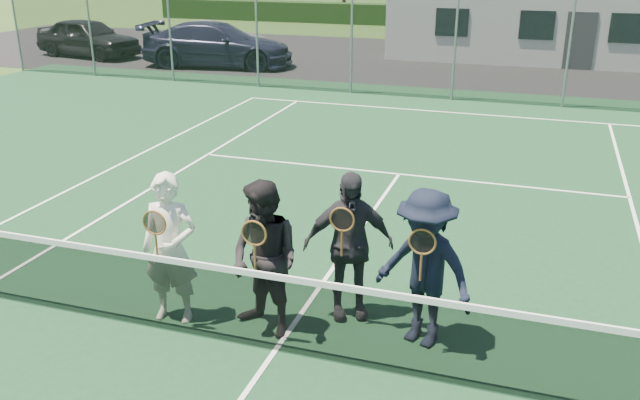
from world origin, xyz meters
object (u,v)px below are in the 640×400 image
(player_a, at_px, (170,249))
(player_b, at_px, (265,260))
(car_a, at_px, (88,37))
(tennis_net, at_px, (274,309))
(player_d, at_px, (425,269))
(car_b, at_px, (212,40))
(player_c, at_px, (348,245))
(car_c, at_px, (218,45))

(player_a, bearing_deg, player_b, 4.05)
(car_a, xyz_separation_m, tennis_net, (14.81, -17.06, -0.21))
(tennis_net, height_order, player_a, player_a)
(player_d, bearing_deg, car_a, 134.85)
(player_b, bearing_deg, car_b, 118.55)
(player_b, bearing_deg, player_c, 40.34)
(car_b, xyz_separation_m, car_c, (1.10, -1.71, 0.10))
(car_c, height_order, player_a, player_a)
(car_c, bearing_deg, car_a, 77.12)
(player_b, relative_size, player_d, 1.00)
(car_b, bearing_deg, player_b, -159.96)
(player_b, bearing_deg, car_a, 131.09)
(car_a, height_order, car_b, car_a)
(tennis_net, distance_m, player_c, 1.21)
(car_c, xyz_separation_m, player_b, (8.66, -16.22, 0.13))
(player_b, distance_m, player_c, 1.01)
(tennis_net, relative_size, player_c, 6.49)
(player_a, bearing_deg, player_d, 8.34)
(player_d, bearing_deg, car_b, 123.11)
(car_c, relative_size, player_c, 3.02)
(player_b, bearing_deg, player_d, 11.15)
(tennis_net, xyz_separation_m, player_d, (1.47, 0.70, 0.38))
(player_b, bearing_deg, car_c, 118.09)
(tennis_net, xyz_separation_m, player_b, (-0.25, 0.36, 0.38))
(car_a, height_order, player_a, player_a)
(tennis_net, bearing_deg, car_b, 118.67)
(car_b, relative_size, player_d, 2.34)
(player_c, relative_size, player_d, 1.00)
(player_a, relative_size, player_b, 1.00)
(car_b, height_order, player_b, player_b)
(player_a, bearing_deg, car_a, 128.65)
(car_b, height_order, car_c, car_c)
(car_c, xyz_separation_m, player_c, (9.42, -15.56, 0.13))
(car_b, xyz_separation_m, player_a, (8.61, -18.01, 0.23))
(tennis_net, height_order, player_c, player_c)
(car_a, height_order, car_c, car_c)
(car_a, relative_size, player_b, 2.45)
(car_a, xyz_separation_m, car_b, (4.81, 1.23, -0.06))
(car_a, xyz_separation_m, player_d, (16.27, -16.36, 0.17))
(car_b, relative_size, player_a, 2.34)
(car_c, bearing_deg, player_c, -157.03)
(tennis_net, bearing_deg, player_b, 124.01)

